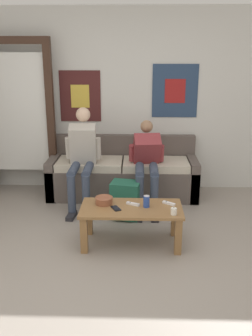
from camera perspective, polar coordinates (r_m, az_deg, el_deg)
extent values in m
plane|color=gray|center=(3.55, -1.11, -16.12)|extent=(18.00, 18.00, 0.00)
cube|color=silver|center=(5.42, 0.12, 10.10)|extent=(10.00, 0.05, 2.55)
cube|color=#471E1E|center=(5.43, -6.99, 10.80)|extent=(0.58, 0.01, 0.71)
cube|color=gold|center=(5.43, -7.00, 10.80)|extent=(0.26, 0.01, 0.32)
cube|color=navy|center=(5.39, 7.48, 11.55)|extent=(0.64, 0.01, 0.73)
cube|color=maroon|center=(5.38, 7.48, 11.55)|extent=(0.29, 0.01, 0.33)
cube|color=#382319|center=(5.37, -11.36, 7.00)|extent=(0.10, 0.10, 2.05)
cube|color=#382319|center=(5.41, -16.96, 18.15)|extent=(1.00, 0.10, 0.10)
cube|color=silver|center=(5.49, -16.00, 7.98)|extent=(0.82, 0.02, 1.64)
cube|color=#564C47|center=(5.51, -0.36, 0.95)|extent=(2.06, 0.13, 0.81)
cube|color=#564C47|center=(5.23, -0.51, -2.15)|extent=(2.06, 0.58, 0.43)
cube|color=#564C47|center=(5.33, -10.96, -1.40)|extent=(0.12, 0.58, 0.55)
cube|color=#564C47|center=(5.26, 10.10, -1.62)|extent=(0.12, 0.58, 0.55)
cube|color=beige|center=(5.18, -5.54, 0.65)|extent=(0.89, 0.54, 0.10)
cube|color=beige|center=(5.15, 4.55, 0.56)|extent=(0.89, 0.54, 0.10)
cube|color=olive|center=(3.90, 0.82, -6.20)|extent=(1.05, 0.51, 0.03)
cube|color=olive|center=(4.20, -5.65, -7.58)|extent=(0.07, 0.07, 0.39)
cube|color=olive|center=(4.19, 7.39, -7.73)|extent=(0.07, 0.07, 0.39)
cube|color=olive|center=(3.84, -6.42, -10.12)|extent=(0.07, 0.07, 0.39)
cube|color=olive|center=(3.83, 7.95, -10.30)|extent=(0.07, 0.07, 0.39)
cylinder|color=#384256|center=(4.77, -8.00, -0.30)|extent=(0.11, 0.43, 0.11)
cylinder|color=#384256|center=(4.65, -8.30, -4.04)|extent=(0.10, 0.10, 0.50)
cube|color=#232328|center=(4.69, -8.32, -7.20)|extent=(0.11, 0.25, 0.05)
cylinder|color=#384256|center=(4.74, -5.85, -0.32)|extent=(0.11, 0.43, 0.11)
cylinder|color=#384256|center=(4.63, -6.10, -4.09)|extent=(0.10, 0.10, 0.50)
cube|color=#232328|center=(4.66, -6.12, -7.27)|extent=(0.11, 0.25, 0.05)
cube|color=beige|center=(4.95, -6.56, 3.49)|extent=(0.37, 0.37, 0.57)
sphere|color=beige|center=(4.97, -6.56, 8.09)|extent=(0.19, 0.19, 0.19)
cylinder|color=beige|center=(5.00, -8.74, 3.03)|extent=(0.08, 0.11, 0.30)
cylinder|color=beige|center=(4.94, -4.31, 3.02)|extent=(0.08, 0.11, 0.30)
cylinder|color=#384256|center=(4.70, 2.10, -0.40)|extent=(0.11, 0.43, 0.11)
cylinder|color=#384256|center=(4.58, 2.07, -4.20)|extent=(0.10, 0.10, 0.50)
cube|color=#232328|center=(4.62, 2.04, -7.41)|extent=(0.11, 0.25, 0.05)
cylinder|color=#384256|center=(4.71, 4.29, -0.42)|extent=(0.11, 0.43, 0.11)
cylinder|color=#384256|center=(4.59, 4.32, -4.22)|extent=(0.10, 0.10, 0.50)
cube|color=#232328|center=(4.62, 4.29, -7.43)|extent=(0.11, 0.25, 0.05)
cube|color=maroon|center=(4.96, 3.15, 2.71)|extent=(0.39, 0.44, 0.47)
sphere|color=#9E7556|center=(5.06, 3.16, 6.34)|extent=(0.17, 0.17, 0.17)
cylinder|color=maroon|center=(4.99, 0.91, 2.32)|extent=(0.08, 0.14, 0.24)
cylinder|color=maroon|center=(5.00, 5.36, 2.27)|extent=(0.08, 0.14, 0.24)
cube|color=#1E5642|center=(4.57, -0.07, -4.88)|extent=(0.39, 0.32, 0.46)
cube|color=#1E5642|center=(4.51, -0.39, -6.63)|extent=(0.25, 0.13, 0.21)
cylinder|color=brown|center=(3.97, -3.37, -4.97)|extent=(0.18, 0.18, 0.07)
torus|color=brown|center=(3.96, -3.38, -4.54)|extent=(0.19, 0.19, 0.02)
cylinder|color=silver|center=(3.74, 7.29, -6.57)|extent=(0.06, 0.06, 0.07)
cylinder|color=black|center=(3.72, 7.32, -5.99)|extent=(0.00, 0.00, 0.01)
cylinder|color=#28479E|center=(3.88, 3.13, -5.11)|extent=(0.07, 0.07, 0.12)
cylinder|color=silver|center=(3.86, 3.15, -4.26)|extent=(0.06, 0.06, 0.00)
cube|color=white|center=(3.94, 1.06, -5.50)|extent=(0.14, 0.09, 0.02)
cylinder|color=#333842|center=(3.95, 0.63, -5.23)|extent=(0.01, 0.01, 0.00)
cube|color=white|center=(3.98, 6.55, -5.37)|extent=(0.14, 0.11, 0.02)
cylinder|color=#333842|center=(3.99, 6.16, -5.07)|extent=(0.01, 0.01, 0.00)
cube|color=black|center=(3.86, -1.56, -6.16)|extent=(0.12, 0.15, 0.01)
cube|color=black|center=(3.85, -1.56, -6.08)|extent=(0.11, 0.14, 0.00)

